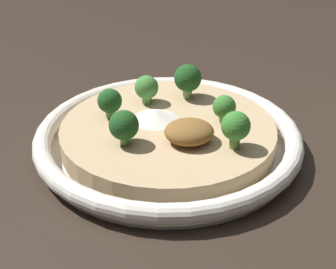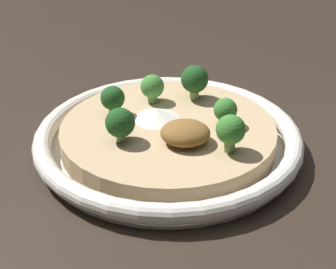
{
  "view_description": "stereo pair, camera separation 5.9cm",
  "coord_description": "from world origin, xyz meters",
  "px_view_note": "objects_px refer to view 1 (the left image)",
  "views": [
    {
      "loc": [
        -0.07,
        -0.51,
        0.31
      ],
      "look_at": [
        0.0,
        0.0,
        0.02
      ],
      "focal_mm": 55.0,
      "sensor_mm": 36.0,
      "label": 1
    },
    {
      "loc": [
        -0.01,
        -0.51,
        0.31
      ],
      "look_at": [
        0.0,
        0.0,
        0.02
      ],
      "focal_mm": 55.0,
      "sensor_mm": 36.0,
      "label": 2
    }
  ],
  "objects_px": {
    "broccoli_front_left": "(124,126)",
    "broccoli_left": "(110,102)",
    "risotto_bowl": "(168,137)",
    "broccoli_right": "(224,108)",
    "broccoli_back": "(147,88)",
    "broccoli_back_right": "(188,79)",
    "broccoli_front_right": "(236,127)"
  },
  "relations": [
    {
      "from": "broccoli_front_left",
      "to": "broccoli_left",
      "type": "height_order",
      "value": "broccoli_front_left"
    },
    {
      "from": "risotto_bowl",
      "to": "broccoli_right",
      "type": "distance_m",
      "value": 0.07
    },
    {
      "from": "risotto_bowl",
      "to": "broccoli_front_left",
      "type": "bearing_deg",
      "value": -146.48
    },
    {
      "from": "risotto_bowl",
      "to": "broccoli_front_left",
      "type": "height_order",
      "value": "broccoli_front_left"
    },
    {
      "from": "risotto_bowl",
      "to": "broccoli_back",
      "type": "relative_size",
      "value": 8.75
    },
    {
      "from": "broccoli_front_left",
      "to": "broccoli_back",
      "type": "bearing_deg",
      "value": 70.85
    },
    {
      "from": "broccoli_front_left",
      "to": "broccoli_back_right",
      "type": "distance_m",
      "value": 0.13
    },
    {
      "from": "broccoli_front_right",
      "to": "broccoli_left",
      "type": "bearing_deg",
      "value": 145.86
    },
    {
      "from": "broccoli_front_left",
      "to": "broccoli_back_right",
      "type": "xyz_separation_m",
      "value": [
        0.09,
        0.1,
        0.0
      ]
    },
    {
      "from": "broccoli_left",
      "to": "broccoli_right",
      "type": "relative_size",
      "value": 1.09
    },
    {
      "from": "risotto_bowl",
      "to": "broccoli_back",
      "type": "height_order",
      "value": "broccoli_back"
    },
    {
      "from": "risotto_bowl",
      "to": "broccoli_right",
      "type": "bearing_deg",
      "value": -0.56
    },
    {
      "from": "broccoli_right",
      "to": "broccoli_front_left",
      "type": "bearing_deg",
      "value": -163.92
    },
    {
      "from": "broccoli_back_right",
      "to": "broccoli_front_left",
      "type": "bearing_deg",
      "value": -129.47
    },
    {
      "from": "broccoli_front_right",
      "to": "broccoli_back",
      "type": "height_order",
      "value": "broccoli_front_right"
    },
    {
      "from": "broccoli_front_right",
      "to": "broccoli_right",
      "type": "bearing_deg",
      "value": 88.36
    },
    {
      "from": "broccoli_right",
      "to": "broccoli_back",
      "type": "distance_m",
      "value": 0.1
    },
    {
      "from": "risotto_bowl",
      "to": "broccoli_left",
      "type": "relative_size",
      "value": 8.64
    },
    {
      "from": "risotto_bowl",
      "to": "broccoli_back_right",
      "type": "height_order",
      "value": "broccoli_back_right"
    },
    {
      "from": "broccoli_front_right",
      "to": "broccoli_back",
      "type": "relative_size",
      "value": 1.18
    },
    {
      "from": "broccoli_back_right",
      "to": "broccoli_back",
      "type": "relative_size",
      "value": 1.24
    },
    {
      "from": "broccoli_left",
      "to": "broccoli_right",
      "type": "xyz_separation_m",
      "value": [
        0.13,
        -0.03,
        -0.0
      ]
    },
    {
      "from": "broccoli_front_right",
      "to": "risotto_bowl",
      "type": "bearing_deg",
      "value": 137.66
    },
    {
      "from": "broccoli_back_right",
      "to": "broccoli_back",
      "type": "distance_m",
      "value": 0.05
    },
    {
      "from": "broccoli_right",
      "to": "broccoli_back",
      "type": "bearing_deg",
      "value": 142.81
    },
    {
      "from": "broccoli_front_right",
      "to": "broccoli_back",
      "type": "distance_m",
      "value": 0.14
    },
    {
      "from": "broccoli_left",
      "to": "broccoli_back",
      "type": "xyz_separation_m",
      "value": [
        0.05,
        0.03,
        -0.0
      ]
    },
    {
      "from": "risotto_bowl",
      "to": "broccoli_front_right",
      "type": "bearing_deg",
      "value": -42.34
    },
    {
      "from": "broccoli_left",
      "to": "broccoli_front_right",
      "type": "xyz_separation_m",
      "value": [
        0.13,
        -0.09,
        0.0
      ]
    },
    {
      "from": "broccoli_back",
      "to": "risotto_bowl",
      "type": "bearing_deg",
      "value": -73.77
    },
    {
      "from": "broccoli_right",
      "to": "broccoli_back",
      "type": "height_order",
      "value": "broccoli_back"
    },
    {
      "from": "broccoli_front_left",
      "to": "broccoli_left",
      "type": "bearing_deg",
      "value": 101.32
    }
  ]
}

